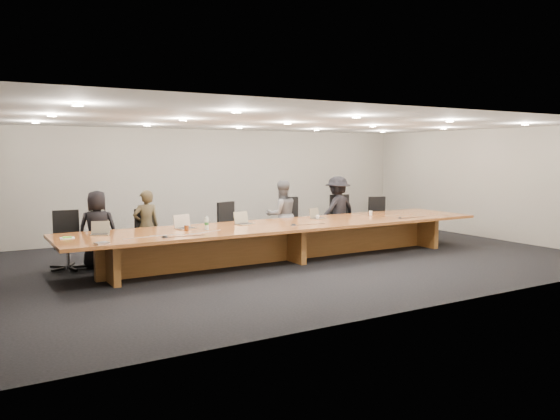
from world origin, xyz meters
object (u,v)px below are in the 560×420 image
object	(u,v)px
person_d	(338,210)
water_bottle	(207,224)
laptop_a	(100,228)
amber_mug	(187,228)
person_a	(98,229)
paper_cup_far	(371,213)
chair_far_left	(67,240)
chair_right	(343,218)
mic_center	(293,225)
chair_left	(152,235)
laptop_c	(244,218)
chair_mid_right	(294,222)
person_c	(282,215)
mic_left	(165,237)
chair_far_right	(380,217)
paper_cup_near	(318,217)
conference_table	(287,235)
laptop_d	(318,213)
chair_mid_left	(233,227)
person_b	(146,226)
laptop_b	(186,222)
av_box	(102,243)

from	to	relation	value
person_d	water_bottle	distance (m)	4.13
laptop_a	amber_mug	bearing A→B (deg)	10.29
person_a	paper_cup_far	world-z (taller)	person_a
chair_far_left	chair_right	distance (m)	6.37
amber_mug	mic_center	xyz separation A→B (m)	(2.11, -0.35, -0.03)
chair_left	chair_far_left	bearing A→B (deg)	159.62
chair_left	laptop_c	distance (m)	1.90
chair_mid_right	person_c	world-z (taller)	person_c
person_d	laptop_a	distance (m)	5.89
laptop_a	mic_left	bearing A→B (deg)	-23.48
chair_mid_right	chair_far_right	bearing A→B (deg)	-0.30
chair_far_left	laptop_a	xyz separation A→B (m)	(0.39, -0.98, 0.31)
chair_left	mic_center	xyz separation A→B (m)	(2.40, -1.55, 0.22)
paper_cup_near	paper_cup_far	world-z (taller)	paper_cup_far
chair_right	paper_cup_near	xyz separation A→B (m)	(-1.38, -0.94, 0.20)
chair_left	person_c	distance (m)	3.00
amber_mug	chair_left	bearing A→B (deg)	104.00
conference_table	person_c	distance (m)	1.29
chair_mid_right	chair_left	bearing A→B (deg)	177.55
chair_far_left	chair_mid_right	bearing A→B (deg)	4.67
laptop_a	laptop_d	distance (m)	4.66
chair_mid_left	laptop_c	distance (m)	0.96
mic_left	mic_center	size ratio (longest dim) A/B	1.00
conference_table	person_a	bearing A→B (deg)	161.29
person_d	mic_left	bearing A→B (deg)	10.76
conference_table	person_b	size ratio (longest dim) A/B	6.21
person_b	laptop_c	xyz separation A→B (m)	(1.73, -0.94, 0.16)
chair_mid_left	person_c	size ratio (longest dim) A/B	0.73
person_a	laptop_a	size ratio (longest dim) A/B	4.72
paper_cup_near	laptop_b	bearing A→B (deg)	-179.97
person_a	paper_cup_near	world-z (taller)	person_a
chair_mid_left	person_d	world-z (taller)	person_d
av_box	person_a	bearing A→B (deg)	65.01
chair_far_left	mic_center	size ratio (longest dim) A/B	8.28
chair_right	person_d	size ratio (longest dim) A/B	0.73
chair_left	water_bottle	world-z (taller)	chair_left
water_bottle	paper_cup_far	world-z (taller)	water_bottle
amber_mug	paper_cup_far	xyz separation A→B (m)	(4.59, 0.27, -0.00)
conference_table	laptop_a	bearing A→B (deg)	175.53
person_c	laptop_c	world-z (taller)	person_c
amber_mug	paper_cup_near	xyz separation A→B (m)	(3.10, 0.26, -0.01)
paper_cup_near	conference_table	bearing A→B (deg)	-162.80
chair_far_right	person_a	xyz separation A→B (m)	(-7.04, -0.07, 0.20)
laptop_d	mic_center	bearing A→B (deg)	-165.33
laptop_d	av_box	bearing A→B (deg)	174.51
laptop_b	water_bottle	bearing A→B (deg)	-60.90
chair_mid_left	chair_right	bearing A→B (deg)	-18.27
chair_left	amber_mug	size ratio (longest dim) A/B	10.77
person_d	water_bottle	world-z (taller)	person_d
water_bottle	paper_cup_near	bearing A→B (deg)	6.70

